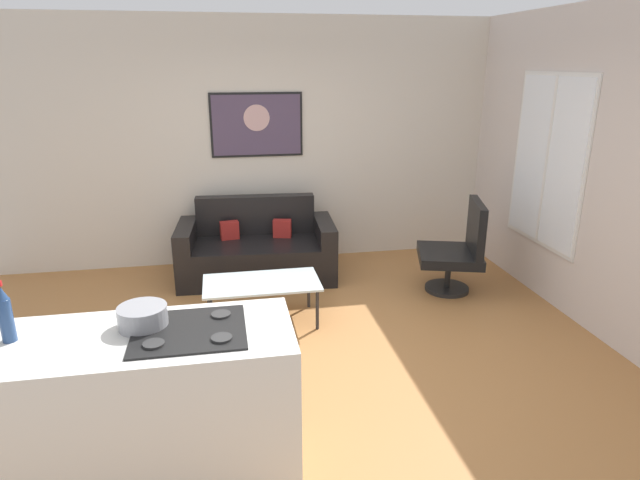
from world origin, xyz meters
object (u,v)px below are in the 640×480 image
object	(u,v)px
armchair	(458,250)
mixing_bowl	(143,317)
coffee_table	(262,285)
couch	(257,251)
wall_painting	(257,125)
soda_bottle	(5,314)

from	to	relation	value
armchair	mixing_bowl	size ratio (longest dim) A/B	3.63
coffee_table	armchair	distance (m)	2.09
armchair	couch	bearing A→B (deg)	158.62
wall_painting	coffee_table	bearing A→B (deg)	-94.26
couch	armchair	size ratio (longest dim) A/B	1.80
soda_bottle	wall_painting	xyz separation A→B (m)	(1.56, 3.51, 0.54)
armchair	soda_bottle	distance (m)	4.16
couch	wall_painting	distance (m)	1.44
coffee_table	wall_painting	size ratio (longest dim) A/B	1.01
soda_bottle	armchair	bearing A→B (deg)	31.86
soda_bottle	mixing_bowl	world-z (taller)	soda_bottle
couch	coffee_table	size ratio (longest dim) A/B	1.66
couch	coffee_table	world-z (taller)	couch
couch	mixing_bowl	xyz separation A→B (m)	(-0.81, -2.93, 0.69)
couch	mixing_bowl	bearing A→B (deg)	-105.45
mixing_bowl	soda_bottle	bearing A→B (deg)	-176.89
couch	mixing_bowl	size ratio (longest dim) A/B	6.54
coffee_table	mixing_bowl	size ratio (longest dim) A/B	3.94
coffee_table	soda_bottle	world-z (taller)	soda_bottle
coffee_table	armchair	xyz separation A→B (m)	(2.06, 0.35, 0.09)
armchair	wall_painting	distance (m)	2.62
couch	armchair	xyz separation A→B (m)	(2.02, -0.79, 0.16)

